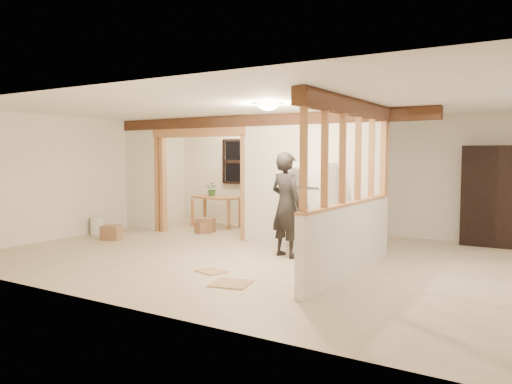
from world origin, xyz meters
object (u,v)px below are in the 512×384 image
Objects in this scene: refrigerator at (312,207)px; shop_vac at (156,215)px; woman at (286,205)px; bookshelf at (489,196)px; work_table at (216,212)px.

shop_vac is (-4.63, 0.99, -0.53)m from refrigerator.
bookshelf is (2.75, 2.85, 0.06)m from woman.
work_table is 1.49m from shop_vac.
shop_vac is (-4.46, 1.64, -0.62)m from woman.
woman is 1.53× the size of work_table.
bookshelf is (7.21, 1.21, 0.69)m from shop_vac.
woman is 3.96m from bookshelf.
refrigerator is 4.76m from shop_vac.
refrigerator is 3.40m from bookshelf.
shop_vac is at bearing -143.61° from work_table.
bookshelf reaches higher than work_table.
work_table is at bearing -174.21° from bookshelf.
shop_vac is 0.27× the size of bookshelf.
refrigerator is 1.37× the size of work_table.
shop_vac is at bearing -170.50° from bookshelf.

